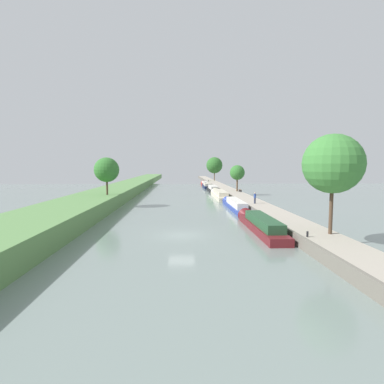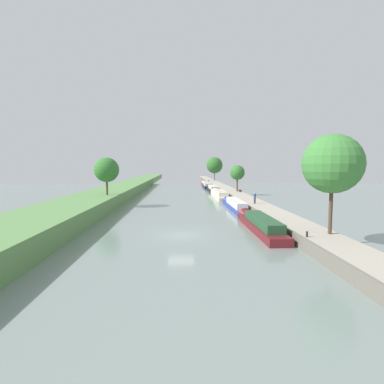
# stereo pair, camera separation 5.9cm
# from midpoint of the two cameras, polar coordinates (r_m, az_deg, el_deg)

# --- Properties ---
(ground_plane) EXTENTS (160.00, 160.00, 0.00)m
(ground_plane) POSITION_cam_midpoint_polar(r_m,az_deg,el_deg) (29.19, -2.06, -8.07)
(ground_plane) COLOR slate
(left_grassy_bank) EXTENTS (7.66, 260.00, 2.02)m
(left_grassy_bank) POSITION_cam_midpoint_polar(r_m,az_deg,el_deg) (31.91, -27.12, -5.64)
(left_grassy_bank) COLOR #5B894C
(left_grassy_bank) RESTS_ON ground_plane
(right_towpath) EXTENTS (3.53, 260.00, 0.97)m
(right_towpath) POSITION_cam_midpoint_polar(r_m,az_deg,el_deg) (31.26, 19.43, -6.56)
(right_towpath) COLOR #A89E8E
(right_towpath) RESTS_ON ground_plane
(stone_quay) EXTENTS (0.25, 260.00, 1.02)m
(stone_quay) POSITION_cam_midpoint_polar(r_m,az_deg,el_deg) (30.62, 16.12, -6.67)
(stone_quay) COLOR #6B665B
(stone_quay) RESTS_ON ground_plane
(narrowboat_maroon) EXTENTS (1.99, 13.81, 2.16)m
(narrowboat_maroon) POSITION_cam_midpoint_polar(r_m,az_deg,el_deg) (32.07, 12.51, -5.82)
(narrowboat_maroon) COLOR maroon
(narrowboat_maroon) RESTS_ON ground_plane
(narrowboat_blue) EXTENTS (1.81, 14.83, 2.05)m
(narrowboat_blue) POSITION_cam_midpoint_polar(r_m,az_deg,el_deg) (46.99, 7.97, -2.36)
(narrowboat_blue) COLOR #283D93
(narrowboat_blue) RESTS_ON ground_plane
(narrowboat_cream) EXTENTS (2.18, 15.41, 2.24)m
(narrowboat_cream) POSITION_cam_midpoint_polar(r_m,az_deg,el_deg) (62.35, 5.13, -0.48)
(narrowboat_cream) COLOR beige
(narrowboat_cream) RESTS_ON ground_plane
(narrowboat_black) EXTENTS (2.03, 12.78, 2.17)m
(narrowboat_black) POSITION_cam_midpoint_polar(r_m,az_deg,el_deg) (76.78, 3.85, 0.56)
(narrowboat_black) COLOR black
(narrowboat_black) RESTS_ON ground_plane
(narrowboat_navy) EXTENTS (2.20, 10.79, 2.14)m
(narrowboat_navy) POSITION_cam_midpoint_polar(r_m,az_deg,el_deg) (90.09, 2.77, 1.19)
(narrowboat_navy) COLOR #141E42
(narrowboat_navy) RESTS_ON ground_plane
(narrowboat_red) EXTENTS (1.87, 12.04, 1.82)m
(narrowboat_red) POSITION_cam_midpoint_polar(r_m,az_deg,el_deg) (101.49, 2.35, 1.59)
(narrowboat_red) COLOR maroon
(narrowboat_red) RESTS_ON ground_plane
(tree_rightbank_near) EXTENTS (4.82, 4.82, 8.18)m
(tree_rightbank_near) POSITION_cam_midpoint_polar(r_m,az_deg,el_deg) (27.20, 24.79, 4.80)
(tree_rightbank_near) COLOR #4C3828
(tree_rightbank_near) RESTS_ON right_towpath
(tree_rightbank_midnear) EXTENTS (3.21, 3.21, 5.67)m
(tree_rightbank_midnear) POSITION_cam_midpoint_polar(r_m,az_deg,el_deg) (66.92, 8.44, 3.60)
(tree_rightbank_midnear) COLOR brown
(tree_rightbank_midnear) RESTS_ON right_towpath
(tree_rightbank_midfar) EXTENTS (5.95, 5.95, 8.61)m
(tree_rightbank_midfar) POSITION_cam_midpoint_polar(r_m,az_deg,el_deg) (112.59, 4.20, 5.01)
(tree_rightbank_midfar) COLOR brown
(tree_rightbank_midfar) RESTS_ON right_towpath
(tree_leftbank_downstream) EXTENTS (3.83, 3.83, 5.80)m
(tree_leftbank_downstream) POSITION_cam_midpoint_polar(r_m,az_deg,el_deg) (49.01, -15.71, 4.01)
(tree_leftbank_downstream) COLOR #4C3828
(tree_leftbank_downstream) RESTS_ON left_grassy_bank
(person_walking) EXTENTS (0.34, 0.34, 1.66)m
(person_walking) POSITION_cam_midpoint_polar(r_m,az_deg,el_deg) (45.96, 11.65, -1.03)
(person_walking) COLOR #282D42
(person_walking) RESTS_ON right_towpath
(mooring_bollard_near) EXTENTS (0.16, 0.16, 0.45)m
(mooring_bollard_near) POSITION_cam_midpoint_polar(r_m,az_deg,el_deg) (25.87, 20.72, -7.39)
(mooring_bollard_near) COLOR black
(mooring_bollard_near) RESTS_ON right_towpath
(mooring_bollard_far) EXTENTS (0.16, 0.16, 0.45)m
(mooring_bollard_far) POSITION_cam_midpoint_polar(r_m,az_deg,el_deg) (107.32, 3.08, 2.13)
(mooring_bollard_far) COLOR black
(mooring_bollard_far) RESTS_ON right_towpath
(park_bench) EXTENTS (0.44, 1.50, 0.47)m
(park_bench) POSITION_cam_midpoint_polar(r_m,az_deg,el_deg) (65.57, 8.97, 0.34)
(park_bench) COLOR #333338
(park_bench) RESTS_ON right_towpath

